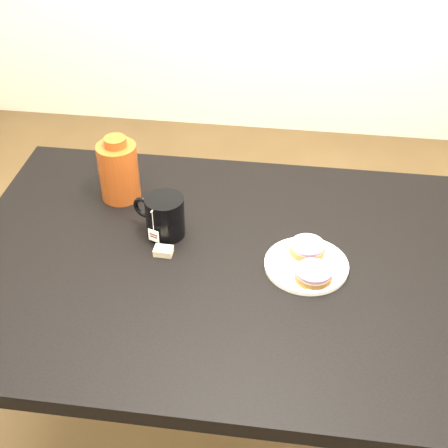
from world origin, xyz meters
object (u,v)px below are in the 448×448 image
object	(u,v)px
bagel_back	(307,248)
bagel_front	(313,274)
teabag_pouch	(163,251)
mug	(164,216)
bagel_package	(119,170)
table	(245,287)
plate	(306,264)

from	to	relation	value
bagel_back	bagel_front	world-z (taller)	same
teabag_pouch	mug	bearing A→B (deg)	98.63
teabag_pouch	bagel_package	distance (m)	0.29
table	teabag_pouch	world-z (taller)	teabag_pouch
bagel_front	bagel_package	bearing A→B (deg)	152.66
plate	bagel_package	xyz separation A→B (m)	(-0.51, 0.22, 0.08)
mug	teabag_pouch	world-z (taller)	mug
teabag_pouch	bagel_package	world-z (taller)	bagel_package
mug	bagel_package	distance (m)	0.21
bagel_back	bagel_front	size ratio (longest dim) A/B	0.83
table	mug	xyz separation A→B (m)	(-0.22, 0.08, 0.14)
table	bagel_front	bearing A→B (deg)	-16.33
plate	bagel_back	distance (m)	0.04
mug	table	bearing A→B (deg)	-0.25
table	bagel_package	xyz separation A→B (m)	(-0.37, 0.23, 0.17)
table	bagel_back	world-z (taller)	bagel_back
table	bagel_package	size ratio (longest dim) A/B	7.63
bagel_back	mug	size ratio (longest dim) A/B	0.61
mug	plate	bearing A→B (deg)	8.26
teabag_pouch	table	bearing A→B (deg)	-0.92
bagel_package	mug	bearing A→B (deg)	-43.16
bagel_front	bagel_package	distance (m)	0.60
bagel_front	teabag_pouch	bearing A→B (deg)	172.14
plate	bagel_front	bearing A→B (deg)	-71.80
plate	teabag_pouch	xyz separation A→B (m)	(-0.35, 0.00, 0.00)
bagel_front	mug	size ratio (longest dim) A/B	0.73
table	plate	size ratio (longest dim) A/B	6.99
bagel_front	teabag_pouch	world-z (taller)	bagel_front
plate	bagel_front	size ratio (longest dim) A/B	1.79
table	bagel_back	xyz separation A→B (m)	(0.14, 0.04, 0.11)
bagel_front	mug	distance (m)	0.40
teabag_pouch	bagel_front	bearing A→B (deg)	-7.86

